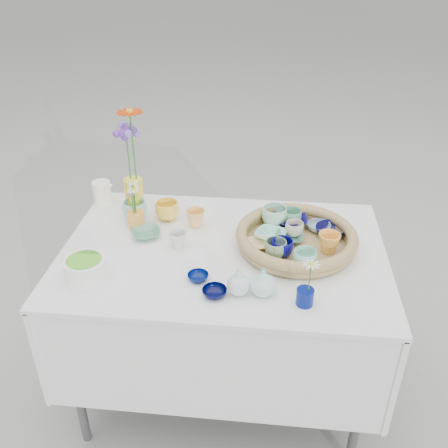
# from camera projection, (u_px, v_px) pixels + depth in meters

# --- Properties ---
(ground) EXTENTS (80.00, 80.00, 0.00)m
(ground) POSITION_uv_depth(u_px,v_px,m) (224.00, 385.00, 2.34)
(ground) COLOR #98988F
(display_table) EXTENTS (1.26, 0.86, 0.77)m
(display_table) POSITION_uv_depth(u_px,v_px,m) (224.00, 385.00, 2.34)
(display_table) COLOR white
(display_table) RESTS_ON ground
(wicker_tray) EXTENTS (0.47, 0.47, 0.08)m
(wicker_tray) POSITION_uv_depth(u_px,v_px,m) (296.00, 239.00, 1.95)
(wicker_tray) COLOR #957749
(wicker_tray) RESTS_ON display_table
(tray_ceramic_0) EXTENTS (0.16, 0.16, 0.03)m
(tray_ceramic_0) POSITION_uv_depth(u_px,v_px,m) (291.00, 220.00, 2.08)
(tray_ceramic_0) COLOR #120D61
(tray_ceramic_0) RESTS_ON wicker_tray
(tray_ceramic_1) EXTENTS (0.13, 0.13, 0.04)m
(tray_ceramic_1) POSITION_uv_depth(u_px,v_px,m) (330.00, 231.00, 2.00)
(tray_ceramic_1) COLOR #0B093A
(tray_ceramic_1) RESTS_ON wicker_tray
(tray_ceramic_2) EXTENTS (0.09, 0.09, 0.08)m
(tray_ceramic_2) POSITION_uv_depth(u_px,v_px,m) (329.00, 243.00, 1.89)
(tray_ceramic_2) COLOR #F8B444
(tray_ceramic_2) RESTS_ON wicker_tray
(tray_ceramic_3) EXTENTS (0.11, 0.11, 0.03)m
(tray_ceramic_3) POSITION_uv_depth(u_px,v_px,m) (289.00, 237.00, 1.97)
(tray_ceramic_3) COLOR #41755C
(tray_ceramic_3) RESTS_ON wicker_tray
(tray_ceramic_4) EXTENTS (0.11, 0.11, 0.07)m
(tray_ceramic_4) POSITION_uv_depth(u_px,v_px,m) (276.00, 249.00, 1.86)
(tray_ceramic_4) COLOR #7FAB7E
(tray_ceramic_4) RESTS_ON wicker_tray
(tray_ceramic_5) EXTENTS (0.15, 0.15, 0.03)m
(tray_ceramic_5) POSITION_uv_depth(u_px,v_px,m) (271.00, 235.00, 1.98)
(tray_ceramic_5) COLOR #96EADF
(tray_ceramic_5) RESTS_ON wicker_tray
(tray_ceramic_6) EXTENTS (0.12, 0.12, 0.08)m
(tray_ceramic_6) POSITION_uv_depth(u_px,v_px,m) (274.00, 216.00, 2.05)
(tray_ceramic_6) COLOR #A6E7C1
(tray_ceramic_6) RESTS_ON wicker_tray
(tray_ceramic_7) EXTENTS (0.08, 0.08, 0.06)m
(tray_ceramic_7) POSITION_uv_depth(u_px,v_px,m) (294.00, 229.00, 1.99)
(tray_ceramic_7) COLOR beige
(tray_ceramic_7) RESTS_ON wicker_tray
(tray_ceramic_8) EXTENTS (0.12, 0.12, 0.03)m
(tray_ceramic_8) POSITION_uv_depth(u_px,v_px,m) (319.00, 227.00, 2.03)
(tray_ceramic_8) COLOR #89AFC8
(tray_ceramic_8) RESTS_ON wicker_tray
(tray_ceramic_9) EXTENTS (0.11, 0.11, 0.07)m
(tray_ceramic_9) POSITION_uv_depth(u_px,v_px,m) (282.00, 248.00, 1.87)
(tray_ceramic_9) COLOR #0B0873
(tray_ceramic_9) RESTS_ON wicker_tray
(tray_ceramic_10) EXTENTS (0.12, 0.12, 0.02)m
(tray_ceramic_10) POSITION_uv_depth(u_px,v_px,m) (259.00, 244.00, 1.93)
(tray_ceramic_10) COLOR #D6BC75
(tray_ceramic_10) RESTS_ON wicker_tray
(tray_ceramic_11) EXTENTS (0.09, 0.09, 0.07)m
(tray_ceramic_11) POSITION_uv_depth(u_px,v_px,m) (305.00, 259.00, 1.80)
(tray_ceramic_11) COLOR #95DBC5
(tray_ceramic_11) RESTS_ON wicker_tray
(tray_ceramic_12) EXTENTS (0.09, 0.09, 0.07)m
(tray_ceramic_12) POSITION_uv_depth(u_px,v_px,m) (291.00, 217.00, 2.06)
(tray_ceramic_12) COLOR #5EA482
(tray_ceramic_12) RESTS_ON wicker_tray
(loose_ceramic_0) EXTENTS (0.14, 0.14, 0.08)m
(loose_ceramic_0) POSITION_uv_depth(u_px,v_px,m) (167.00, 211.00, 2.13)
(loose_ceramic_0) COLOR yellow
(loose_ceramic_0) RESTS_ON display_table
(loose_ceramic_1) EXTENTS (0.10, 0.10, 0.08)m
(loose_ceramic_1) POSITION_uv_depth(u_px,v_px,m) (196.00, 218.00, 2.08)
(loose_ceramic_1) COLOR #FFBD5F
(loose_ceramic_1) RESTS_ON display_table
(loose_ceramic_2) EXTENTS (0.15, 0.15, 0.03)m
(loose_ceramic_2) POSITION_uv_depth(u_px,v_px,m) (146.00, 233.00, 2.02)
(loose_ceramic_2) COLOR #559371
(loose_ceramic_2) RESTS_ON display_table
(loose_ceramic_3) EXTENTS (0.08, 0.08, 0.07)m
(loose_ceramic_3) POSITION_uv_depth(u_px,v_px,m) (178.00, 239.00, 1.95)
(loose_ceramic_3) COLOR silver
(loose_ceramic_3) RESTS_ON display_table
(loose_ceramic_4) EXTENTS (0.10, 0.10, 0.02)m
(loose_ceramic_4) POSITION_uv_depth(u_px,v_px,m) (198.00, 277.00, 1.78)
(loose_ceramic_4) COLOR #011052
(loose_ceramic_4) RESTS_ON display_table
(loose_ceramic_5) EXTENTS (0.13, 0.13, 0.08)m
(loose_ceramic_5) POSITION_uv_depth(u_px,v_px,m) (135.00, 210.00, 2.14)
(loose_ceramic_5) COLOR #90D4C9
(loose_ceramic_5) RESTS_ON display_table
(loose_ceramic_6) EXTENTS (0.09, 0.09, 0.03)m
(loose_ceramic_6) POSITION_uv_depth(u_px,v_px,m) (214.00, 292.00, 1.70)
(loose_ceramic_6) COLOR #00042E
(loose_ceramic_6) RESTS_ON display_table
(fluted_bowl) EXTENTS (0.16, 0.16, 0.08)m
(fluted_bowl) POSITION_uv_depth(u_px,v_px,m) (85.00, 269.00, 1.77)
(fluted_bowl) COLOR white
(fluted_bowl) RESTS_ON display_table
(bud_vase_paleblue) EXTENTS (0.10, 0.10, 0.12)m
(bud_vase_paleblue) POSITION_uv_depth(u_px,v_px,m) (238.00, 280.00, 1.68)
(bud_vase_paleblue) COLOR silver
(bud_vase_paleblue) RESTS_ON display_table
(bud_vase_seafoam) EXTENTS (0.11, 0.11, 0.10)m
(bud_vase_seafoam) POSITION_uv_depth(u_px,v_px,m) (263.00, 281.00, 1.69)
(bud_vase_seafoam) COLOR silver
(bud_vase_seafoam) RESTS_ON display_table
(bud_vase_cobalt) EXTENTS (0.07, 0.07, 0.06)m
(bud_vase_cobalt) POSITION_uv_depth(u_px,v_px,m) (305.00, 297.00, 1.65)
(bud_vase_cobalt) COLOR #041363
(bud_vase_cobalt) RESTS_ON display_table
(single_daisy) EXTENTS (0.07, 0.07, 0.12)m
(single_daisy) POSITION_uv_depth(u_px,v_px,m) (310.00, 277.00, 1.61)
(single_daisy) COLOR white
(single_daisy) RESTS_ON bud_vase_cobalt
(tall_vase_yellow) EXTENTS (0.10, 0.10, 0.15)m
(tall_vase_yellow) POSITION_uv_depth(u_px,v_px,m) (134.00, 195.00, 2.18)
(tall_vase_yellow) COLOR yellow
(tall_vase_yellow) RESTS_ON display_table
(gerbera) EXTENTS (0.16, 0.16, 0.31)m
(gerbera) POSITION_uv_depth(u_px,v_px,m) (133.00, 147.00, 2.07)
(gerbera) COLOR #D93400
(gerbera) RESTS_ON tall_vase_yellow
(hydrangea) EXTENTS (0.09, 0.09, 0.29)m
(hydrangea) POSITION_uv_depth(u_px,v_px,m) (128.00, 156.00, 2.09)
(hydrangea) COLOR #6033A4
(hydrangea) RESTS_ON tall_vase_yellow
(white_pitcher) EXTENTS (0.12, 0.09, 0.11)m
(white_pitcher) POSITION_uv_depth(u_px,v_px,m) (102.00, 193.00, 2.24)
(white_pitcher) COLOR white
(white_pitcher) RESTS_ON display_table
(daisy_cup) EXTENTS (0.08, 0.08, 0.07)m
(daisy_cup) POSITION_uv_depth(u_px,v_px,m) (136.00, 220.00, 2.07)
(daisy_cup) COLOR #F7A53B
(daisy_cup) RESTS_ON display_table
(daisy_posy) EXTENTS (0.08, 0.08, 0.13)m
(daisy_posy) POSITION_uv_depth(u_px,v_px,m) (133.00, 198.00, 2.02)
(daisy_posy) COLOR white
(daisy_posy) RESTS_ON daisy_cup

